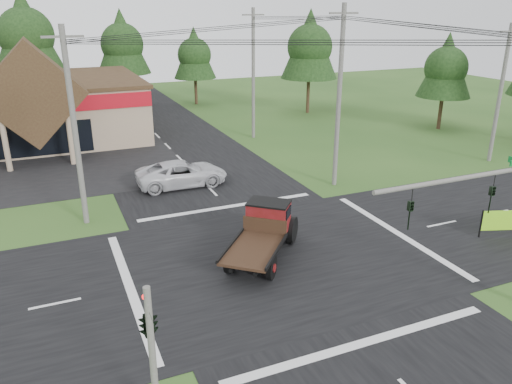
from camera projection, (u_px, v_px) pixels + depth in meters
ground at (278, 258)px, 23.82m from camera, size 120.00×120.00×0.00m
road_ns at (278, 258)px, 23.82m from camera, size 12.00×120.00×0.02m
road_ew at (278, 258)px, 23.82m from camera, size 120.00×12.00×0.02m
traffic_signal_corner at (148, 312)px, 13.52m from camera, size 0.53×2.48×4.40m
utility_pole_nw at (74, 127)px, 25.87m from camera, size 2.00×0.30×10.50m
utility_pole_ne at (339, 97)px, 31.59m from camera, size 2.00×0.30×11.50m
utility_pole_far at (500, 93)px, 36.98m from camera, size 2.00×0.30×10.20m
utility_pole_n at (253, 74)px, 43.70m from camera, size 2.00×0.30×11.20m
tree_row_c at (25, 32)px, 52.38m from camera, size 7.28×7.28×13.13m
tree_row_d at (122, 42)px, 57.40m from camera, size 6.16×6.16×11.11m
tree_row_e at (194, 53)px, 59.10m from camera, size 5.04×5.04×9.09m
tree_side_ne at (310, 45)px, 53.70m from camera, size 6.16×6.16×11.11m
tree_side_e_near at (446, 66)px, 46.79m from camera, size 5.04×5.04×9.09m
antique_flatbed_truck at (262, 234)px, 23.42m from camera, size 5.57×5.98×2.48m
white_pickup at (182, 174)px, 33.19m from camera, size 6.05×2.86×1.67m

